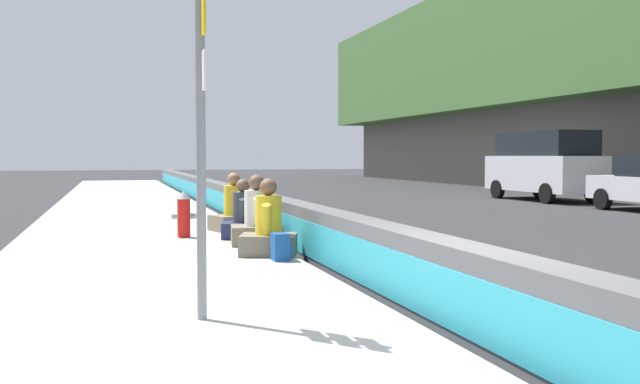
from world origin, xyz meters
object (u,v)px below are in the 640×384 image
(route_sign_post, at_px, (201,94))
(seated_person_middle, at_px, (257,223))
(seated_person_far, at_px, (234,213))
(fire_hydrant, at_px, (184,213))
(seated_person_foreground, at_px, (268,231))
(parked_car_fourth, at_px, (544,164))
(seated_person_rear, at_px, (243,220))
(backpack, at_px, (281,247))

(route_sign_post, bearing_deg, seated_person_middle, -16.25)
(route_sign_post, bearing_deg, seated_person_far, -11.44)
(fire_hydrant, bearing_deg, seated_person_foreground, -159.78)
(seated_person_middle, relative_size, parked_car_fourth, 0.24)
(route_sign_post, height_order, fire_hydrant, route_sign_post)
(fire_hydrant, relative_size, seated_person_middle, 0.73)
(route_sign_post, relative_size, fire_hydrant, 4.09)
(seated_person_rear, height_order, seated_person_far, seated_person_far)
(seated_person_foreground, relative_size, seated_person_rear, 1.07)
(route_sign_post, relative_size, seated_person_rear, 3.27)
(seated_person_rear, distance_m, parked_car_fourth, 16.59)
(fire_hydrant, bearing_deg, backpack, -162.47)
(seated_person_rear, bearing_deg, seated_person_far, -2.20)
(route_sign_post, bearing_deg, backpack, -24.14)
(seated_person_rear, distance_m, backpack, 2.97)
(seated_person_foreground, xyz_separation_m, seated_person_rear, (2.34, -0.02, -0.03))
(seated_person_middle, distance_m, backpack, 1.95)
(parked_car_fourth, bearing_deg, seated_person_foreground, 133.55)
(seated_person_middle, height_order, parked_car_fourth, parked_car_fourth)
(seated_person_middle, xyz_separation_m, backpack, (-1.94, 0.02, -0.18))
(fire_hydrant, bearing_deg, seated_person_middle, -143.21)
(seated_person_middle, xyz_separation_m, seated_person_far, (2.38, 0.00, -0.01))
(route_sign_post, bearing_deg, seated_person_rear, -13.32)
(route_sign_post, height_order, backpack, route_sign_post)
(seated_person_middle, bearing_deg, seated_person_far, 0.01)
(seated_person_foreground, xyz_separation_m, parked_car_fourth, (12.47, -13.12, 0.84))
(seated_person_far, bearing_deg, seated_person_rear, 177.80)
(seated_person_middle, height_order, seated_person_rear, seated_person_middle)
(route_sign_post, relative_size, seated_person_far, 3.03)
(seated_person_middle, bearing_deg, seated_person_rear, 2.90)
(seated_person_rear, bearing_deg, fire_hydrant, 67.44)
(route_sign_post, bearing_deg, seated_person_foreground, -20.17)
(fire_hydrant, distance_m, parked_car_fourth, 17.17)
(parked_car_fourth, bearing_deg, seated_person_far, 123.94)
(seated_person_foreground, bearing_deg, fire_hydrant, 20.22)
(seated_person_rear, bearing_deg, route_sign_post, 166.68)
(seated_person_middle, distance_m, seated_person_far, 2.38)
(route_sign_post, distance_m, seated_person_foreground, 4.69)
(parked_car_fourth, bearing_deg, backpack, 135.06)
(backpack, bearing_deg, route_sign_post, 155.86)
(route_sign_post, distance_m, seated_person_middle, 5.89)
(seated_person_rear, bearing_deg, seated_person_foreground, 179.51)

